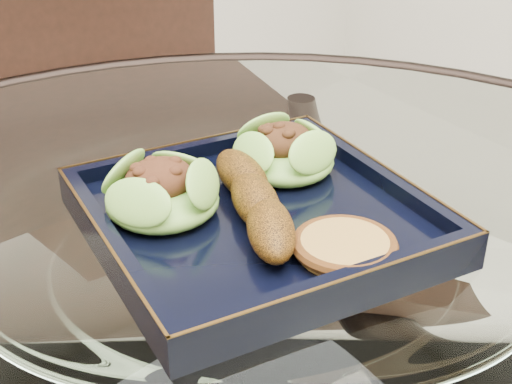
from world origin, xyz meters
TOP-DOWN VIEW (x-y plane):
  - dining_chair at (0.13, 0.56)m, footprint 0.56×0.56m
  - navy_plate at (0.04, 0.05)m, footprint 0.31×0.31m
  - lettuce_wrap_left at (-0.03, 0.09)m, footprint 0.11×0.11m
  - lettuce_wrap_right at (0.10, 0.09)m, footprint 0.12×0.12m
  - roasted_plantain at (0.03, 0.04)m, footprint 0.10×0.18m
  - crumb_patty at (0.05, -0.05)m, footprint 0.10×0.10m

SIDE VIEW (x-z plane):
  - dining_chair at x=0.13m, z-range 0.06..1.14m
  - navy_plate at x=0.04m, z-range 0.76..0.78m
  - crumb_patty at x=0.05m, z-range 0.78..0.80m
  - roasted_plantain at x=0.03m, z-range 0.78..0.82m
  - lettuce_wrap_right at x=0.10m, z-range 0.78..0.82m
  - lettuce_wrap_left at x=-0.03m, z-range 0.78..0.82m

